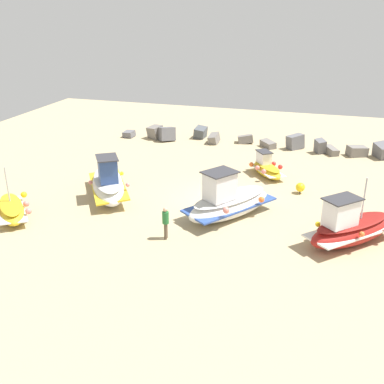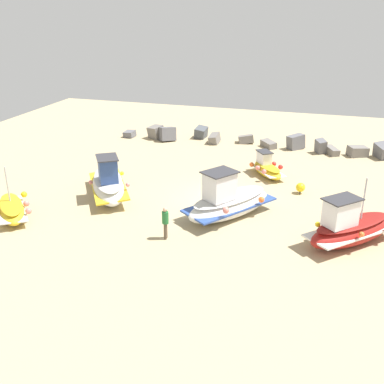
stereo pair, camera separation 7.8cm
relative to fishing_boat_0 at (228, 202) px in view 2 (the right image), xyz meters
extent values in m
plane|color=tan|center=(-1.15, 2.12, -0.84)|extent=(49.05, 49.05, 0.00)
ellipsoid|color=white|center=(0.06, 0.09, -0.25)|extent=(4.65, 5.53, 1.22)
cube|color=#2D4C9E|center=(0.06, 0.09, -0.19)|extent=(4.57, 5.39, 0.14)
ellipsoid|color=beige|center=(0.06, 0.09, 0.25)|extent=(4.08, 4.86, 0.23)
cube|color=white|center=(-0.37, -0.54, 1.07)|extent=(1.75, 1.82, 1.45)
cube|color=#333338|center=(-0.37, -0.54, 1.82)|extent=(2.02, 2.11, 0.06)
sphere|color=orange|center=(1.67, 0.52, 0.13)|extent=(0.34, 0.34, 0.34)
sphere|color=yellow|center=(-0.82, 0.71, 0.20)|extent=(0.34, 0.34, 0.34)
sphere|color=#EA7F75|center=(0.23, -1.56, 0.22)|extent=(0.34, 0.34, 0.34)
ellipsoid|color=gold|center=(-11.00, -3.47, -0.43)|extent=(3.48, 3.70, 0.89)
cube|color=white|center=(-11.00, -3.47, -0.39)|extent=(3.39, 3.59, 0.15)
ellipsoid|color=gold|center=(-11.00, -3.47, -0.09)|extent=(3.04, 3.24, 0.20)
cylinder|color=#B7B7BC|center=(-11.21, -3.23, 0.94)|extent=(0.08, 0.08, 1.92)
sphere|color=yellow|center=(-11.11, -2.17, -0.07)|extent=(0.34, 0.34, 0.34)
sphere|color=#EA7F75|center=(-10.41, -2.96, -0.19)|extent=(0.34, 0.34, 0.34)
sphere|color=#EA7F75|center=(-9.72, -3.75, -0.19)|extent=(0.34, 0.34, 0.34)
ellipsoid|color=white|center=(-7.40, 0.70, -0.26)|extent=(4.47, 5.52, 1.27)
cube|color=gold|center=(-7.40, 0.70, -0.20)|extent=(4.35, 5.33, 0.22)
ellipsoid|color=beige|center=(-7.40, 0.70, 0.22)|extent=(3.89, 4.82, 0.29)
cube|color=#2D4784|center=(-7.11, 0.25, 1.00)|extent=(1.58, 1.68, 1.37)
cube|color=#333338|center=(-7.11, 0.25, 1.71)|extent=(1.83, 1.95, 0.06)
sphere|color=yellow|center=(-7.25, 2.29, 0.03)|extent=(0.24, 0.24, 0.24)
sphere|color=#EA7F75|center=(-8.23, 0.17, 0.12)|extent=(0.24, 0.24, 0.24)
sphere|color=#EA7F75|center=(-5.89, 0.19, 0.23)|extent=(0.24, 0.24, 0.24)
ellipsoid|color=maroon|center=(6.24, -1.15, -0.26)|extent=(4.66, 4.73, 1.23)
cube|color=white|center=(6.24, -1.15, -0.20)|extent=(4.53, 4.60, 0.17)
ellipsoid|color=maroon|center=(6.24, -1.15, 0.23)|extent=(4.07, 4.13, 0.25)
cube|color=white|center=(5.61, -1.80, 0.95)|extent=(1.68, 1.69, 1.27)
cube|color=#333338|center=(5.61, -1.80, 1.62)|extent=(1.95, 1.96, 0.06)
cylinder|color=#B7B7BC|center=(6.59, -0.79, 1.34)|extent=(0.08, 0.08, 2.05)
sphere|color=yellow|center=(5.87, -0.20, 0.26)|extent=(0.26, 0.26, 0.26)
sphere|color=orange|center=(6.61, -2.11, 0.14)|extent=(0.26, 0.26, 0.26)
sphere|color=yellow|center=(4.67, -1.44, 0.04)|extent=(0.26, 0.26, 0.26)
ellipsoid|color=gold|center=(1.07, 6.85, -0.47)|extent=(2.84, 3.27, 0.80)
cube|color=white|center=(1.07, 6.85, -0.44)|extent=(2.77, 3.18, 0.13)
ellipsoid|color=gold|center=(1.07, 6.85, -0.17)|extent=(2.48, 2.86, 0.18)
cube|color=white|center=(0.76, 7.28, 0.27)|extent=(1.12, 1.19, 0.76)
cube|color=#333338|center=(0.76, 7.28, 0.68)|extent=(1.30, 1.38, 0.06)
sphere|color=#EA7F75|center=(1.02, 5.71, -0.15)|extent=(0.32, 0.32, 0.32)
sphere|color=red|center=(1.91, 6.91, -0.16)|extent=(0.32, 0.32, 0.32)
sphere|color=#EA7F75|center=(0.50, 6.43, -0.20)|extent=(0.32, 0.32, 0.32)
sphere|color=red|center=(1.39, 7.63, -0.23)|extent=(0.32, 0.32, 0.32)
sphere|color=orange|center=(-0.02, 7.15, -0.25)|extent=(0.32, 0.32, 0.32)
cylinder|color=brown|center=(-2.32, -3.43, -0.42)|extent=(0.14, 0.14, 0.83)
cylinder|color=brown|center=(-2.33, -3.27, -0.42)|extent=(0.14, 0.14, 0.83)
cylinder|color=#236B33|center=(-2.33, -3.35, 0.29)|extent=(0.32, 0.32, 0.60)
sphere|color=tan|center=(-2.33, -3.35, 0.70)|extent=(0.22, 0.22, 0.22)
cube|color=slate|center=(-11.56, 12.93, -0.58)|extent=(0.93, 0.99, 0.64)
cube|color=slate|center=(-9.25, 13.21, -0.32)|extent=(1.54, 1.47, 1.26)
cube|color=slate|center=(-8.18, 12.95, -0.29)|extent=(1.79, 1.88, 1.35)
cube|color=#4C5156|center=(-5.66, 14.46, -0.39)|extent=(1.04, 1.30, 1.14)
cube|color=slate|center=(-4.17, 13.23, -0.47)|extent=(0.81, 1.34, 1.01)
cube|color=slate|center=(-1.74, 14.08, -0.53)|extent=(1.44, 1.17, 0.89)
cube|color=slate|center=(0.21, 13.34, -0.58)|extent=(1.45, 1.53, 0.64)
cube|color=slate|center=(2.28, 13.58, -0.29)|extent=(1.52, 1.48, 1.23)
cube|color=slate|center=(4.20, 13.01, -0.31)|extent=(0.98, 1.22, 1.23)
cube|color=slate|center=(5.02, 12.95, -0.57)|extent=(1.30, 1.53, 0.70)
cube|color=slate|center=(6.88, 13.09, -0.47)|extent=(1.67, 1.48, 0.79)
cylinder|color=#3F3F42|center=(3.43, 4.40, -0.78)|extent=(0.08, 0.08, 0.11)
sphere|color=yellow|center=(3.43, 4.40, -0.45)|extent=(0.55, 0.55, 0.55)
camera|label=1|loc=(4.63, -21.90, 9.77)|focal=43.00mm
camera|label=2|loc=(4.71, -21.88, 9.77)|focal=43.00mm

